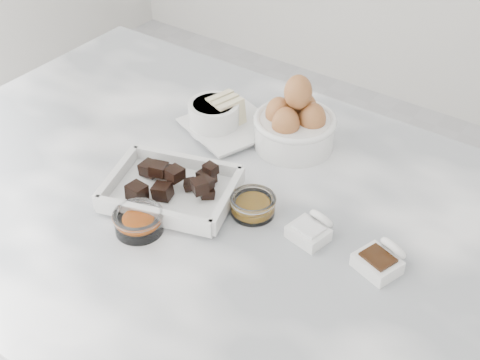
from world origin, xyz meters
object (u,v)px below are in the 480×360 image
egg_bowl (295,124)px  vanilla_spoon (381,259)px  butter_plate (229,121)px  zest_bowl (139,221)px  salt_spoon (312,229)px  chocolate_dish (171,187)px  honey_bowl (253,205)px  sugar_ramekin (214,115)px

egg_bowl → vanilla_spoon: egg_bowl is taller
butter_plate → zest_bowl: 0.31m
zest_bowl → salt_spoon: salt_spoon is taller
chocolate_dish → zest_bowl: bearing=-83.5°
honey_bowl → vanilla_spoon: 0.22m
chocolate_dish → honey_bowl: (0.13, 0.05, -0.01)m
chocolate_dish → vanilla_spoon: size_ratio=2.81×
butter_plate → sugar_ramekin: bearing=-149.1°
chocolate_dish → egg_bowl: egg_bowl is taller
egg_bowl → zest_bowl: size_ratio=1.88×
butter_plate → salt_spoon: butter_plate is taller
chocolate_dish → honey_bowl: bearing=19.1°
honey_bowl → vanilla_spoon: (0.22, 0.01, -0.00)m
chocolate_dish → vanilla_spoon: chocolate_dish is taller
zest_bowl → salt_spoon: bearing=32.1°
egg_bowl → zest_bowl: bearing=-102.5°
vanilla_spoon → salt_spoon: size_ratio=1.12×
egg_bowl → zest_bowl: (-0.07, -0.33, -0.03)m
chocolate_dish → egg_bowl: bearing=71.0°
chocolate_dish → sugar_ramekin: bearing=107.9°
sugar_ramekin → honey_bowl: (0.20, -0.16, -0.01)m
sugar_ramekin → zest_bowl: size_ratio=1.19×
sugar_ramekin → honey_bowl: sugar_ramekin is taller
honey_bowl → zest_bowl: zest_bowl is taller
chocolate_dish → butter_plate: butter_plate is taller
egg_bowl → zest_bowl: egg_bowl is taller
sugar_ramekin → egg_bowl: bearing=15.8°
sugar_ramekin → chocolate_dish: bearing=-72.1°
zest_bowl → chocolate_dish: bearing=96.5°
sugar_ramekin → salt_spoon: bearing=-26.7°
honey_bowl → vanilla_spoon: size_ratio=0.85×
sugar_ramekin → butter_plate: bearing=30.9°
zest_bowl → salt_spoon: size_ratio=1.02×
chocolate_dish → sugar_ramekin: size_ratio=2.57×
butter_plate → zest_bowl: size_ratio=2.41×
chocolate_dish → butter_plate: (-0.04, 0.22, -0.00)m
salt_spoon → sugar_ramekin: bearing=153.3°
butter_plate → sugar_ramekin: butter_plate is taller
chocolate_dish → egg_bowl: size_ratio=1.64×
butter_plate → salt_spoon: bearing=-31.0°
egg_bowl → vanilla_spoon: 0.33m
egg_bowl → sugar_ramekin: bearing=-164.2°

